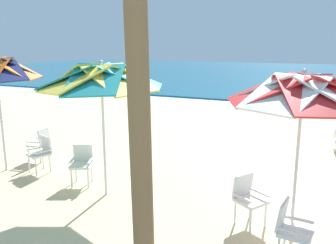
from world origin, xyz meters
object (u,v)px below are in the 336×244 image
Objects in this scene: beach_umbrella_0 at (303,91)px; plastic_chair_4 at (40,142)px; plastic_chair_1 at (248,196)px; palm_tree_2 at (136,8)px; plastic_chair_0 at (291,228)px; plastic_chair_2 at (82,162)px; plastic_chair_3 at (41,152)px; beach_umbrella_1 at (102,78)px.

beach_umbrella_0 is 6.66m from plastic_chair_4.
palm_tree_2 reaches higher than plastic_chair_1.
plastic_chair_0 and plastic_chair_4 have the same top height.
palm_tree_2 reaches higher than plastic_chair_2.
plastic_chair_2 is 1.37m from plastic_chair_3.
plastic_chair_1 is (-0.76, 0.79, 0.00)m from plastic_chair_0.
plastic_chair_3 is at bearing -44.69° from plastic_chair_4.
beach_umbrella_1 is (-2.87, 0.02, 1.87)m from plastic_chair_1.
palm_tree_2 is at bearing -119.80° from plastic_chair_1.
plastic_chair_3 is (-2.14, 0.50, -1.87)m from beach_umbrella_1.
beach_umbrella_0 is 3.05× the size of plastic_chair_3.
beach_umbrella_0 reaches higher than plastic_chair_4.
beach_umbrella_1 reaches higher than plastic_chair_2.
palm_tree_2 reaches higher than plastic_chair_0.
beach_umbrella_1 is (-3.59, -0.10, 0.07)m from beach_umbrella_0.
beach_umbrella_1 is at bearing -19.69° from plastic_chair_2.
plastic_chair_0 is at bearing -13.94° from plastic_chair_2.
beach_umbrella_0 is at bearing 48.04° from palm_tree_2.
plastic_chair_3 is (-5.01, 0.52, 0.00)m from plastic_chair_1.
plastic_chair_0 is at bearing 29.95° from palm_tree_2.
plastic_chair_1 is 1.00× the size of plastic_chair_2.
plastic_chair_1 is at bearing -169.84° from beach_umbrella_0.
beach_umbrella_0 is at bearing -2.34° from plastic_chair_2.
beach_umbrella_1 is at bearing 134.28° from palm_tree_2.
beach_umbrella_1 is 2.81m from palm_tree_2.
beach_umbrella_0 is 3.05× the size of plastic_chair_4.
plastic_chair_1 is 3.61m from palm_tree_2.
plastic_chair_3 is at bearing 167.18° from plastic_chair_0.
plastic_chair_0 is at bearing -46.01° from plastic_chair_1.
beach_umbrella_1 is at bearing -178.33° from beach_umbrella_0.
beach_umbrella_0 is 3.05× the size of plastic_chair_2.
beach_umbrella_0 is at bearing -3.94° from plastic_chair_3.
plastic_chair_2 is at bearing 177.66° from beach_umbrella_0.
beach_umbrella_1 is 3.13× the size of plastic_chair_4.
plastic_chair_4 is (-2.75, 1.10, -1.87)m from beach_umbrella_1.
plastic_chair_4 is (-6.38, 1.91, 0.00)m from plastic_chair_0.
plastic_chair_2 is at bearing 160.31° from beach_umbrella_1.
palm_tree_2 reaches higher than beach_umbrella_1.
beach_umbrella_1 reaches higher than beach_umbrella_0.
beach_umbrella_0 is at bearing 1.67° from beach_umbrella_1.
palm_tree_2 is at bearing -131.96° from beach_umbrella_0.
plastic_chair_0 is 1.00× the size of plastic_chair_3.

